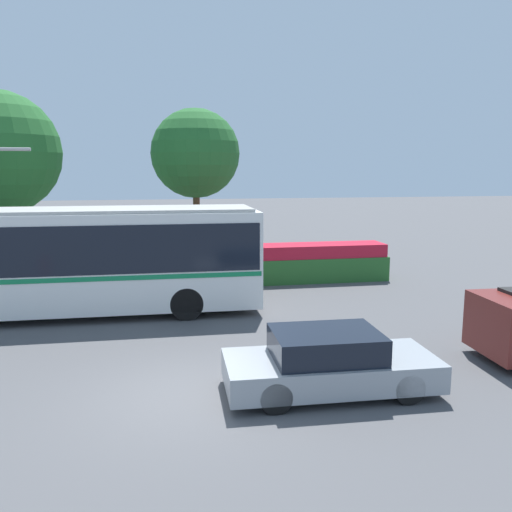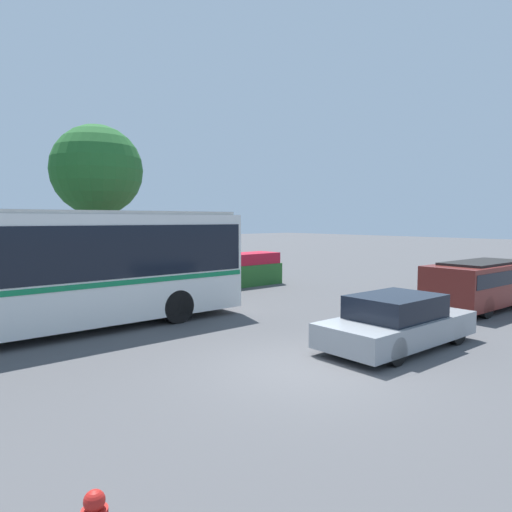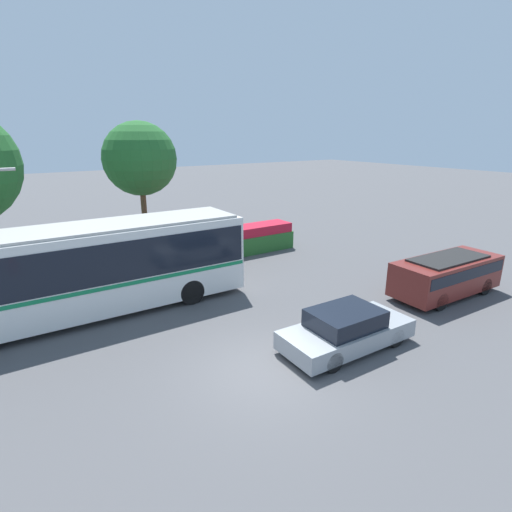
{
  "view_description": "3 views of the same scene",
  "coord_description": "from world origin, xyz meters",
  "px_view_note": "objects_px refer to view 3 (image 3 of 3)",
  "views": [
    {
      "loc": [
        -0.42,
        -10.15,
        4.53
      ],
      "look_at": [
        2.57,
        6.2,
        1.77
      ],
      "focal_mm": 36.91,
      "sensor_mm": 36.0,
      "label": 1
    },
    {
      "loc": [
        -6.96,
        -6.4,
        3.09
      ],
      "look_at": [
        1.34,
        3.05,
        2.1
      ],
      "focal_mm": 32.56,
      "sensor_mm": 36.0,
      "label": 2
    },
    {
      "loc": [
        -5.62,
        -8.09,
        6.44
      ],
      "look_at": [
        2.95,
        4.82,
        1.67
      ],
      "focal_mm": 27.88,
      "sensor_mm": 36.0,
      "label": 3
    }
  ],
  "objects_px": {
    "sedan_foreground": "(346,330)",
    "street_tree_centre": "(140,159)",
    "suv_left_lane": "(446,273)",
    "city_bus": "(95,264)"
  },
  "relations": [
    {
      "from": "sedan_foreground",
      "to": "street_tree_centre",
      "type": "height_order",
      "value": "street_tree_centre"
    },
    {
      "from": "sedan_foreground",
      "to": "suv_left_lane",
      "type": "xyz_separation_m",
      "value": [
        6.53,
        0.76,
        0.36
      ]
    },
    {
      "from": "city_bus",
      "to": "suv_left_lane",
      "type": "distance_m",
      "value": 13.86
    },
    {
      "from": "street_tree_centre",
      "to": "sedan_foreground",
      "type": "bearing_deg",
      "value": -82.79
    },
    {
      "from": "street_tree_centre",
      "to": "suv_left_lane",
      "type": "bearing_deg",
      "value": -57.23
    },
    {
      "from": "sedan_foreground",
      "to": "suv_left_lane",
      "type": "distance_m",
      "value": 6.59
    },
    {
      "from": "sedan_foreground",
      "to": "street_tree_centre",
      "type": "xyz_separation_m",
      "value": [
        -1.72,
        13.58,
        4.57
      ]
    },
    {
      "from": "sedan_foreground",
      "to": "suv_left_lane",
      "type": "relative_size",
      "value": 0.87
    },
    {
      "from": "sedan_foreground",
      "to": "street_tree_centre",
      "type": "distance_m",
      "value": 14.43
    },
    {
      "from": "sedan_foreground",
      "to": "suv_left_lane",
      "type": "height_order",
      "value": "suv_left_lane"
    }
  ]
}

